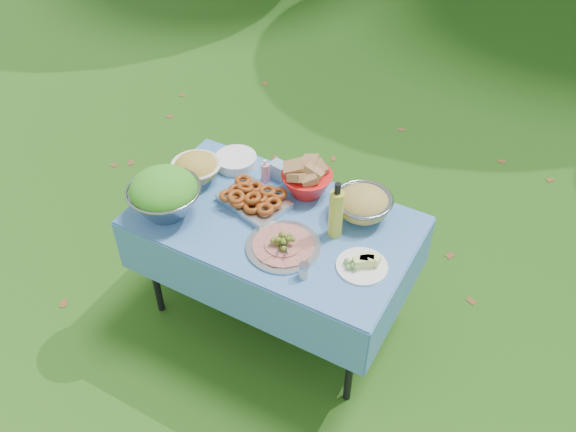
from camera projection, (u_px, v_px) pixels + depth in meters
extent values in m
plane|color=black|center=(276.00, 312.00, 3.69)|extent=(80.00, 80.00, 0.00)
cube|color=#84DAFF|center=(275.00, 269.00, 3.44)|extent=(1.46, 0.86, 0.76)
cylinder|color=white|center=(236.00, 160.00, 3.51)|extent=(0.27, 0.27, 0.06)
cube|color=#80B2C6|center=(279.00, 170.00, 3.42)|extent=(0.11, 0.09, 0.09)
cylinder|color=pink|center=(265.00, 171.00, 3.37)|extent=(0.06, 0.06, 0.14)
cube|color=silver|center=(254.00, 199.00, 3.24)|extent=(0.41, 0.34, 0.08)
cylinder|color=#B6B8BE|center=(283.00, 241.00, 3.00)|extent=(0.43, 0.43, 0.09)
cylinder|color=gold|center=(336.00, 210.00, 2.99)|extent=(0.08, 0.08, 0.33)
cylinder|color=white|center=(362.00, 262.00, 2.91)|extent=(0.32, 0.32, 0.07)
cylinder|color=silver|center=(304.00, 271.00, 2.86)|extent=(0.06, 0.06, 0.08)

